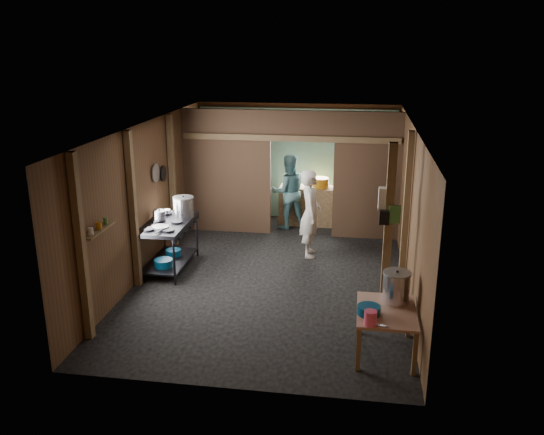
% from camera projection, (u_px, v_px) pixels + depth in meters
% --- Properties ---
extents(floor, '(4.50, 7.00, 0.00)m').
position_uv_depth(floor, '(274.00, 274.00, 10.04)').
color(floor, black).
rests_on(floor, ground).
extents(ceiling, '(4.50, 7.00, 0.00)m').
position_uv_depth(ceiling, '(274.00, 126.00, 9.27)').
color(ceiling, black).
rests_on(ceiling, ground).
extents(wall_back, '(4.50, 0.00, 2.60)m').
position_uv_depth(wall_back, '(297.00, 161.00, 12.96)').
color(wall_back, brown).
rests_on(wall_back, ground).
extents(wall_front, '(4.50, 0.00, 2.60)m').
position_uv_depth(wall_front, '(227.00, 287.00, 6.35)').
color(wall_front, brown).
rests_on(wall_front, ground).
extents(wall_left, '(0.00, 7.00, 2.60)m').
position_uv_depth(wall_left, '(147.00, 197.00, 9.98)').
color(wall_left, brown).
rests_on(wall_left, ground).
extents(wall_right, '(0.00, 7.00, 2.60)m').
position_uv_depth(wall_right, '(410.00, 208.00, 9.33)').
color(wall_right, brown).
rests_on(wall_right, ground).
extents(partition_left, '(1.85, 0.10, 2.60)m').
position_uv_depth(partition_left, '(227.00, 172.00, 11.92)').
color(partition_left, '#503626').
rests_on(partition_left, floor).
extents(partition_right, '(1.35, 0.10, 2.60)m').
position_uv_depth(partition_right, '(367.00, 177.00, 11.50)').
color(partition_right, '#503626').
rests_on(partition_right, floor).
extents(partition_header, '(1.30, 0.10, 0.60)m').
position_uv_depth(partition_header, '(303.00, 126.00, 11.39)').
color(partition_header, '#503626').
rests_on(partition_header, wall_back).
extents(turquoise_panel, '(4.40, 0.06, 2.50)m').
position_uv_depth(turquoise_panel, '(296.00, 164.00, 12.91)').
color(turquoise_panel, '#6BAEAC').
rests_on(turquoise_panel, wall_back).
extents(back_counter, '(1.20, 0.50, 0.85)m').
position_uv_depth(back_counter, '(307.00, 205.00, 12.65)').
color(back_counter, '#977B52').
rests_on(back_counter, floor).
extents(wall_clock, '(0.20, 0.03, 0.20)m').
position_uv_depth(wall_clock, '(308.00, 136.00, 12.65)').
color(wall_clock, silver).
rests_on(wall_clock, wall_back).
extents(post_left_a, '(0.10, 0.12, 2.60)m').
position_uv_depth(post_left_a, '(81.00, 249.00, 7.51)').
color(post_left_a, '#977B52').
rests_on(post_left_a, floor).
extents(post_left_b, '(0.10, 0.12, 2.60)m').
position_uv_depth(post_left_b, '(133.00, 211.00, 9.21)').
color(post_left_b, '#977B52').
rests_on(post_left_b, floor).
extents(post_left_c, '(0.10, 0.12, 2.60)m').
position_uv_depth(post_left_c, '(172.00, 182.00, 11.10)').
color(post_left_c, '#977B52').
rests_on(post_left_c, floor).
extents(post_right, '(0.10, 0.12, 2.60)m').
position_uv_depth(post_right, '(406.00, 212.00, 9.15)').
color(post_right, '#977B52').
rests_on(post_right, floor).
extents(post_free, '(0.12, 0.12, 2.60)m').
position_uv_depth(post_free, '(388.00, 233.00, 8.16)').
color(post_free, '#977B52').
rests_on(post_free, floor).
extents(cross_beam, '(4.40, 0.12, 0.12)m').
position_uv_depth(cross_beam, '(290.00, 138.00, 11.46)').
color(cross_beam, '#977B52').
rests_on(cross_beam, wall_left).
extents(pan_lid_big, '(0.03, 0.34, 0.34)m').
position_uv_depth(pan_lid_big, '(156.00, 173.00, 10.25)').
color(pan_lid_big, '#949598').
rests_on(pan_lid_big, wall_left).
extents(pan_lid_small, '(0.03, 0.30, 0.30)m').
position_uv_depth(pan_lid_small, '(163.00, 173.00, 10.65)').
color(pan_lid_small, black).
rests_on(pan_lid_small, wall_left).
extents(wall_shelf, '(0.14, 0.80, 0.03)m').
position_uv_depth(wall_shelf, '(99.00, 230.00, 7.95)').
color(wall_shelf, '#977B52').
rests_on(wall_shelf, wall_left).
extents(jar_white, '(0.07, 0.07, 0.10)m').
position_uv_depth(jar_white, '(91.00, 231.00, 7.70)').
color(jar_white, silver).
rests_on(jar_white, wall_shelf).
extents(jar_yellow, '(0.08, 0.08, 0.10)m').
position_uv_depth(jar_yellow, '(99.00, 226.00, 7.93)').
color(jar_yellow, '#B36F12').
rests_on(jar_yellow, wall_shelf).
extents(jar_green, '(0.06, 0.06, 0.10)m').
position_uv_depth(jar_green, '(106.00, 221.00, 8.14)').
color(jar_green, '#42823C').
rests_on(jar_green, wall_shelf).
extents(bag_white, '(0.22, 0.15, 0.32)m').
position_uv_depth(bag_white, '(386.00, 199.00, 8.10)').
color(bag_white, silver).
rests_on(bag_white, post_free).
extents(bag_green, '(0.16, 0.12, 0.24)m').
position_uv_depth(bag_green, '(395.00, 214.00, 8.00)').
color(bag_green, '#42823C').
rests_on(bag_green, post_free).
extents(bag_black, '(0.14, 0.10, 0.20)m').
position_uv_depth(bag_black, '(384.00, 217.00, 8.02)').
color(bag_black, black).
rests_on(bag_black, post_free).
extents(gas_range, '(0.76, 1.49, 0.88)m').
position_uv_depth(gas_range, '(169.00, 246.00, 10.13)').
color(gas_range, black).
rests_on(gas_range, floor).
extents(prep_table, '(0.75, 1.04, 0.61)m').
position_uv_depth(prep_table, '(385.00, 331.00, 7.43)').
color(prep_table, '#AD7B60').
rests_on(prep_table, floor).
extents(stove_pot_large, '(0.48, 0.48, 0.37)m').
position_uv_depth(stove_pot_large, '(184.00, 207.00, 10.33)').
color(stove_pot_large, silver).
rests_on(stove_pot_large, gas_range).
extents(stove_pot_med, '(0.25, 0.25, 0.20)m').
position_uv_depth(stove_pot_med, '(159.00, 216.00, 10.08)').
color(stove_pot_med, silver).
rests_on(stove_pot_med, gas_range).
extents(stove_saucepan, '(0.17, 0.17, 0.09)m').
position_uv_depth(stove_saucepan, '(167.00, 212.00, 10.45)').
color(stove_saucepan, silver).
rests_on(stove_saucepan, gas_range).
extents(frying_pan, '(0.38, 0.55, 0.07)m').
position_uv_depth(frying_pan, '(160.00, 227.00, 9.65)').
color(frying_pan, '#949598').
rests_on(frying_pan, gas_range).
extents(blue_tub_front, '(0.32, 0.32, 0.13)m').
position_uv_depth(blue_tub_front, '(164.00, 263.00, 9.89)').
color(blue_tub_front, navy).
rests_on(blue_tub_front, gas_range).
extents(blue_tub_back, '(0.28, 0.28, 0.11)m').
position_uv_depth(blue_tub_back, '(173.00, 252.00, 10.41)').
color(blue_tub_back, navy).
rests_on(blue_tub_back, gas_range).
extents(stock_pot, '(0.43, 0.43, 0.44)m').
position_uv_depth(stock_pot, '(396.00, 288.00, 7.51)').
color(stock_pot, silver).
rests_on(stock_pot, prep_table).
extents(wash_basin, '(0.36, 0.36, 0.11)m').
position_uv_depth(wash_basin, '(369.00, 310.00, 7.21)').
color(wash_basin, navy).
rests_on(wash_basin, prep_table).
extents(pink_bucket, '(0.17, 0.17, 0.19)m').
position_uv_depth(pink_bucket, '(371.00, 318.00, 6.92)').
color(pink_bucket, '#F95381').
rests_on(pink_bucket, prep_table).
extents(knife, '(0.30, 0.11, 0.01)m').
position_uv_depth(knife, '(376.00, 325.00, 6.95)').
color(knife, silver).
rests_on(knife, prep_table).
extents(yellow_tub, '(0.38, 0.38, 0.21)m').
position_uv_depth(yellow_tub, '(320.00, 183.00, 12.46)').
color(yellow_tub, '#B36F12').
rests_on(yellow_tub, back_counter).
extents(cook, '(0.46, 0.64, 1.66)m').
position_uv_depth(cook, '(310.00, 213.00, 10.67)').
color(cook, silver).
rests_on(cook, floor).
extents(worker_back, '(0.96, 0.86, 1.62)m').
position_uv_depth(worker_back, '(288.00, 192.00, 12.28)').
color(worker_back, slate).
rests_on(worker_back, floor).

